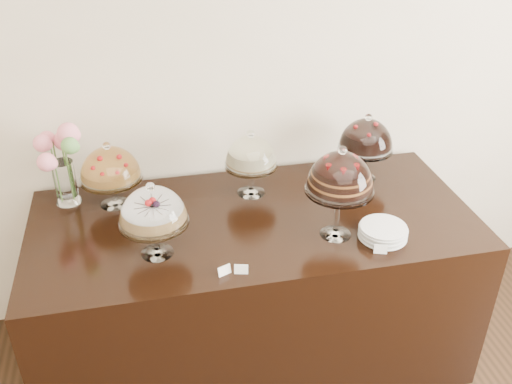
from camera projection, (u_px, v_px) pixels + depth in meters
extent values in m
cube|color=beige|center=(296.00, 61.00, 3.05)|extent=(5.00, 0.04, 3.00)
cube|color=black|center=(254.00, 288.00, 3.06)|extent=(2.20, 1.00, 0.90)
cone|color=white|center=(157.00, 250.00, 2.58)|extent=(0.15, 0.15, 0.02)
cylinder|color=white|center=(156.00, 236.00, 2.54)|extent=(0.03, 0.03, 0.14)
cylinder|color=white|center=(154.00, 222.00, 2.50)|extent=(0.31, 0.31, 0.01)
cylinder|color=tan|center=(153.00, 215.00, 2.48)|extent=(0.25, 0.25, 0.06)
sphere|color=red|center=(167.00, 204.00, 2.49)|extent=(0.02, 0.02, 0.02)
sphere|color=red|center=(141.00, 204.00, 2.49)|extent=(0.02, 0.02, 0.02)
sphere|color=red|center=(150.00, 216.00, 2.40)|extent=(0.02, 0.02, 0.02)
sphere|color=white|center=(150.00, 187.00, 2.41)|extent=(0.04, 0.04, 0.04)
cone|color=white|center=(335.00, 232.00, 2.71)|extent=(0.15, 0.15, 0.02)
cylinder|color=white|center=(337.00, 211.00, 2.65)|extent=(0.03, 0.03, 0.21)
cylinder|color=white|center=(339.00, 190.00, 2.59)|extent=(0.32, 0.32, 0.01)
cylinder|color=black|center=(340.00, 178.00, 2.56)|extent=(0.24, 0.24, 0.11)
sphere|color=red|center=(353.00, 163.00, 2.55)|extent=(0.02, 0.02, 0.02)
sphere|color=red|center=(340.00, 159.00, 2.58)|extent=(0.02, 0.02, 0.02)
sphere|color=red|center=(328.00, 162.00, 2.55)|extent=(0.02, 0.02, 0.02)
sphere|color=red|center=(329.00, 169.00, 2.50)|extent=(0.02, 0.02, 0.02)
sphere|color=red|center=(343.00, 173.00, 2.47)|extent=(0.02, 0.02, 0.02)
sphere|color=red|center=(355.00, 170.00, 2.49)|extent=(0.02, 0.02, 0.02)
sphere|color=white|center=(343.00, 150.00, 2.48)|extent=(0.04, 0.04, 0.04)
cone|color=white|center=(251.00, 190.00, 3.04)|extent=(0.15, 0.15, 0.02)
cylinder|color=white|center=(251.00, 177.00, 2.99)|extent=(0.03, 0.03, 0.14)
cylinder|color=white|center=(251.00, 165.00, 2.96)|extent=(0.28, 0.28, 0.01)
cylinder|color=beige|center=(251.00, 158.00, 2.93)|extent=(0.21, 0.21, 0.07)
sphere|color=white|center=(251.00, 134.00, 2.86)|extent=(0.04, 0.04, 0.04)
cone|color=white|center=(362.00, 176.00, 3.17)|extent=(0.15, 0.15, 0.02)
cylinder|color=white|center=(364.00, 162.00, 3.13)|extent=(0.03, 0.03, 0.15)
cylinder|color=white|center=(365.00, 148.00, 3.09)|extent=(0.30, 0.30, 0.01)
cylinder|color=black|center=(366.00, 140.00, 3.06)|extent=(0.23, 0.23, 0.08)
sphere|color=red|center=(376.00, 129.00, 3.06)|extent=(0.02, 0.02, 0.02)
sphere|color=red|center=(356.00, 129.00, 3.06)|extent=(0.02, 0.02, 0.02)
sphere|color=red|center=(369.00, 137.00, 2.98)|extent=(0.02, 0.02, 0.02)
sphere|color=white|center=(369.00, 117.00, 2.99)|extent=(0.04, 0.04, 0.04)
cone|color=white|center=(115.00, 201.00, 2.94)|extent=(0.15, 0.15, 0.02)
cylinder|color=white|center=(113.00, 189.00, 2.90)|extent=(0.03, 0.03, 0.12)
cylinder|color=white|center=(111.00, 178.00, 2.87)|extent=(0.31, 0.31, 0.01)
cylinder|color=#C58839|center=(111.00, 173.00, 2.85)|extent=(0.26, 0.26, 0.04)
sphere|color=red|center=(124.00, 164.00, 2.87)|extent=(0.02, 0.02, 0.02)
sphere|color=red|center=(113.00, 161.00, 2.90)|extent=(0.02, 0.02, 0.02)
sphere|color=red|center=(99.00, 164.00, 2.87)|extent=(0.02, 0.02, 0.02)
sphere|color=red|center=(96.00, 171.00, 2.81)|extent=(0.02, 0.02, 0.02)
sphere|color=red|center=(106.00, 175.00, 2.78)|extent=(0.02, 0.02, 0.02)
sphere|color=red|center=(121.00, 171.00, 2.81)|extent=(0.02, 0.02, 0.02)
sphere|color=white|center=(107.00, 146.00, 2.77)|extent=(0.04, 0.04, 0.04)
cylinder|color=white|center=(65.00, 182.00, 2.90)|extent=(0.11, 0.11, 0.23)
cylinder|color=#476B2D|center=(68.00, 165.00, 2.85)|extent=(0.01, 0.01, 0.35)
sphere|color=pink|center=(68.00, 133.00, 2.76)|extent=(0.11, 0.11, 0.11)
cylinder|color=#476B2D|center=(66.00, 168.00, 2.89)|extent=(0.01, 0.01, 0.29)
sphere|color=pink|center=(64.00, 141.00, 2.83)|extent=(0.10, 0.10, 0.10)
cylinder|color=#476B2D|center=(58.00, 168.00, 2.89)|extent=(0.01, 0.01, 0.29)
sphere|color=pink|center=(47.00, 139.00, 2.84)|extent=(0.08, 0.08, 0.08)
cylinder|color=#476B2D|center=(56.00, 170.00, 2.85)|extent=(0.01, 0.01, 0.31)
sphere|color=pink|center=(42.00, 143.00, 2.77)|extent=(0.09, 0.09, 0.09)
cylinder|color=#476B2D|center=(58.00, 179.00, 2.82)|extent=(0.01, 0.01, 0.26)
sphere|color=pink|center=(47.00, 162.00, 2.70)|extent=(0.09, 0.09, 0.09)
cylinder|color=#476B2D|center=(69.00, 171.00, 2.82)|extent=(0.01, 0.01, 0.33)
sphere|color=#5C9347|center=(70.00, 146.00, 2.69)|extent=(0.08, 0.08, 0.08)
cylinder|color=silver|center=(382.00, 237.00, 2.69)|extent=(0.22, 0.22, 0.01)
cylinder|color=silver|center=(383.00, 235.00, 2.68)|extent=(0.21, 0.21, 0.01)
cylinder|color=silver|center=(383.00, 233.00, 2.68)|extent=(0.22, 0.22, 0.01)
cylinder|color=silver|center=(383.00, 231.00, 2.67)|extent=(0.21, 0.21, 0.01)
cylinder|color=silver|center=(383.00, 229.00, 2.66)|extent=(0.22, 0.22, 0.01)
cylinder|color=silver|center=(384.00, 227.00, 2.66)|extent=(0.21, 0.21, 0.01)
cube|color=white|center=(241.00, 269.00, 2.45)|extent=(0.06, 0.03, 0.04)
cube|color=white|center=(381.00, 249.00, 2.57)|extent=(0.06, 0.03, 0.04)
cube|color=white|center=(224.00, 270.00, 2.44)|extent=(0.06, 0.04, 0.04)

